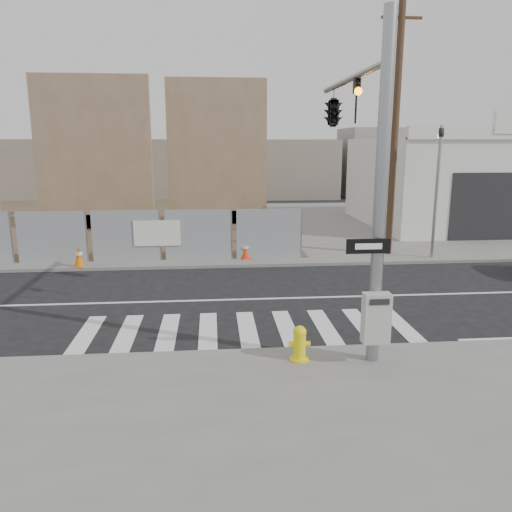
{
  "coord_description": "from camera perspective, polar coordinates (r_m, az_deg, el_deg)",
  "views": [
    {
      "loc": [
        -0.83,
        -14.45,
        4.6
      ],
      "look_at": [
        0.42,
        -0.23,
        1.4
      ],
      "focal_mm": 35.0,
      "sensor_mm": 36.0,
      "label": 1
    }
  ],
  "objects": [
    {
      "name": "far_signal_pole",
      "position": [
        21.03,
        20.08,
        8.84
      ],
      "size": [
        0.16,
        0.2,
        5.6
      ],
      "color": "gray",
      "rests_on": "sidewalk_far"
    },
    {
      "name": "auto_shop",
      "position": [
        31.24,
        23.57,
        7.81
      ],
      "size": [
        12.0,
        10.2,
        5.95
      ],
      "color": "silver",
      "rests_on": "sidewalk_far"
    },
    {
      "name": "ground",
      "position": [
        15.19,
        -1.65,
        -5.0
      ],
      "size": [
        100.0,
        100.0,
        0.0
      ],
      "primitive_type": "plane",
      "color": "black",
      "rests_on": "ground"
    },
    {
      "name": "utility_pole_right",
      "position": [
        21.26,
        15.62,
        13.82
      ],
      "size": [
        1.6,
        0.28,
        10.0
      ],
      "color": "#4B3323",
      "rests_on": "sidewalk_far"
    },
    {
      "name": "sidewalk_far",
      "position": [
        28.82,
        -3.31,
        3.55
      ],
      "size": [
        50.0,
        20.0,
        0.12
      ],
      "primitive_type": "cube",
      "color": "slate",
      "rests_on": "ground"
    },
    {
      "name": "fire_hydrant",
      "position": [
        10.73,
        5.0,
        -9.89
      ],
      "size": [
        0.47,
        0.44,
        0.76
      ],
      "rotation": [
        0.0,
        0.0,
        -0.09
      ],
      "color": "yellow",
      "rests_on": "sidewalk_near"
    },
    {
      "name": "concrete_wall_left",
      "position": [
        28.24,
        -17.88,
        9.56
      ],
      "size": [
        6.0,
        1.3,
        8.0
      ],
      "color": "brown",
      "rests_on": "sidewalk_far"
    },
    {
      "name": "signal_pole",
      "position": [
        12.84,
        10.27,
        13.25
      ],
      "size": [
        0.96,
        5.87,
        7.0
      ],
      "color": "gray",
      "rests_on": "sidewalk_near"
    },
    {
      "name": "concrete_wall_right",
      "position": [
        28.56,
        -4.42,
        10.15
      ],
      "size": [
        5.5,
        1.3,
        8.0
      ],
      "color": "brown",
      "rests_on": "sidewalk_far"
    },
    {
      "name": "traffic_cone_d",
      "position": [
        19.96,
        -1.23,
        0.69
      ],
      "size": [
        0.47,
        0.47,
        0.71
      ],
      "rotation": [
        0.0,
        0.0,
        0.34
      ],
      "color": "red",
      "rests_on": "sidewalk_far"
    },
    {
      "name": "traffic_cone_c",
      "position": [
        19.76,
        -19.6,
        -0.09
      ],
      "size": [
        0.49,
        0.49,
        0.77
      ],
      "rotation": [
        0.0,
        0.0,
        -0.29
      ],
      "color": "orange",
      "rests_on": "sidewalk_far"
    }
  ]
}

